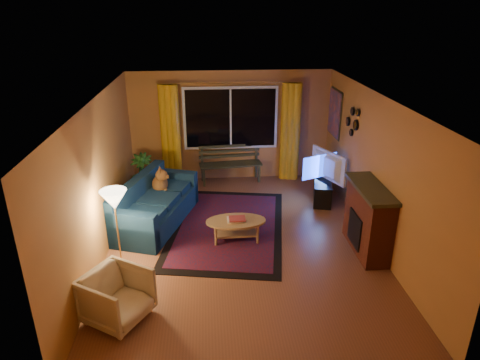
{
  "coord_description": "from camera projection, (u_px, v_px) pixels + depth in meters",
  "views": [
    {
      "loc": [
        -0.54,
        -6.41,
        3.85
      ],
      "look_at": [
        0.0,
        0.3,
        1.05
      ],
      "focal_mm": 32.0,
      "sensor_mm": 36.0,
      "label": 1
    }
  ],
  "objects": [
    {
      "name": "floor",
      "position": [
        241.0,
        243.0,
        7.42
      ],
      "size": [
        4.5,
        6.0,
        0.02
      ],
      "primitive_type": "cube",
      "color": "brown",
      "rests_on": "ground"
    },
    {
      "name": "ceiling",
      "position": [
        242.0,
        98.0,
        6.45
      ],
      "size": [
        4.5,
        6.0,
        0.02
      ],
      "primitive_type": "cube",
      "color": "white",
      "rests_on": "ground"
    },
    {
      "name": "wall_back",
      "position": [
        231.0,
        126.0,
        9.71
      ],
      "size": [
        4.5,
        0.02,
        2.5
      ],
      "primitive_type": "cube",
      "color": "#BD793B",
      "rests_on": "ground"
    },
    {
      "name": "wall_left",
      "position": [
        100.0,
        180.0,
        6.77
      ],
      "size": [
        0.02,
        6.0,
        2.5
      ],
      "primitive_type": "cube",
      "color": "#BD793B",
      "rests_on": "ground"
    },
    {
      "name": "wall_right",
      "position": [
        377.0,
        172.0,
        7.1
      ],
      "size": [
        0.02,
        6.0,
        2.5
      ],
      "primitive_type": "cube",
      "color": "#BD793B",
      "rests_on": "ground"
    },
    {
      "name": "window",
      "position": [
        231.0,
        118.0,
        9.57
      ],
      "size": [
        2.0,
        0.02,
        1.3
      ],
      "primitive_type": "cube",
      "color": "black",
      "rests_on": "wall_back"
    },
    {
      "name": "curtain_rod",
      "position": [
        230.0,
        83.0,
        9.22
      ],
      "size": [
        3.2,
        0.03,
        0.03
      ],
      "primitive_type": "cylinder",
      "rotation": [
        0.0,
        1.57,
        0.0
      ],
      "color": "#BF8C3F",
      "rests_on": "wall_back"
    },
    {
      "name": "curtain_left",
      "position": [
        171.0,
        135.0,
        9.54
      ],
      "size": [
        0.36,
        0.36,
        2.24
      ],
      "primitive_type": "cylinder",
      "color": "gold",
      "rests_on": "ground"
    },
    {
      "name": "curtain_right",
      "position": [
        290.0,
        132.0,
        9.74
      ],
      "size": [
        0.36,
        0.36,
        2.24
      ],
      "primitive_type": "cylinder",
      "color": "gold",
      "rests_on": "ground"
    },
    {
      "name": "bench",
      "position": [
        231.0,
        173.0,
        9.87
      ],
      "size": [
        1.45,
        0.56,
        0.42
      ],
      "primitive_type": "cube",
      "rotation": [
        0.0,
        0.0,
        0.11
      ],
      "color": "#2E2D1A",
      "rests_on": "ground"
    },
    {
      "name": "potted_plant",
      "position": [
        142.0,
        173.0,
        9.29
      ],
      "size": [
        0.5,
        0.5,
        0.85
      ],
      "primitive_type": "imported",
      "rotation": [
        0.0,
        0.0,
        0.06
      ],
      "color": "#235B1E",
      "rests_on": "ground"
    },
    {
      "name": "sofa",
      "position": [
        156.0,
        202.0,
        7.91
      ],
      "size": [
        1.54,
        2.31,
        0.86
      ],
      "primitive_type": "cube",
      "rotation": [
        0.0,
        0.0,
        -0.32
      ],
      "color": "#102A48",
      "rests_on": "ground"
    },
    {
      "name": "dog",
      "position": [
        160.0,
        180.0,
        8.26
      ],
      "size": [
        0.37,
        0.48,
        0.5
      ],
      "primitive_type": null,
      "rotation": [
        0.0,
        0.0,
        0.09
      ],
      "color": "brown",
      "rests_on": "sofa"
    },
    {
      "name": "armchair",
      "position": [
        117.0,
        295.0,
        5.49
      ],
      "size": [
        0.97,
        0.99,
        0.75
      ],
      "primitive_type": "imported",
      "rotation": [
        0.0,
        0.0,
        1.01
      ],
      "color": "beige",
      "rests_on": "ground"
    },
    {
      "name": "floor_lamp",
      "position": [
        118.0,
        230.0,
        6.5
      ],
      "size": [
        0.28,
        0.28,
        1.29
      ],
      "primitive_type": "cylinder",
      "rotation": [
        0.0,
        0.0,
        -0.35
      ],
      "color": "#BF8C3F",
      "rests_on": "ground"
    },
    {
      "name": "rug",
      "position": [
        228.0,
        227.0,
        7.9
      ],
      "size": [
        2.5,
        3.44,
        0.02
      ],
      "primitive_type": "cube",
      "rotation": [
        0.0,
        0.0,
        -0.17
      ],
      "color": "#600C14",
      "rests_on": "ground"
    },
    {
      "name": "coffee_table",
      "position": [
        236.0,
        230.0,
        7.44
      ],
      "size": [
        1.05,
        1.05,
        0.38
      ],
      "primitive_type": "cylinder",
      "rotation": [
        0.0,
        0.0,
        0.01
      ],
      "color": "tan",
      "rests_on": "ground"
    },
    {
      "name": "tv_console",
      "position": [
        323.0,
        189.0,
        8.98
      ],
      "size": [
        0.6,
        1.11,
        0.44
      ],
      "primitive_type": "cube",
      "rotation": [
        0.0,
        0.0,
        -0.24
      ],
      "color": "black",
      "rests_on": "ground"
    },
    {
      "name": "television",
      "position": [
        324.0,
        166.0,
        8.78
      ],
      "size": [
        0.55,
        1.02,
        0.6
      ],
      "primitive_type": "imported",
      "rotation": [
        0.0,
        0.0,
        1.98
      ],
      "color": "black",
      "rests_on": "tv_console"
    },
    {
      "name": "fireplace",
      "position": [
        368.0,
        221.0,
        6.99
      ],
      "size": [
        0.4,
        1.2,
        1.1
      ],
      "primitive_type": "cube",
      "color": "maroon",
      "rests_on": "ground"
    },
    {
      "name": "mirror_cluster",
      "position": [
        352.0,
        120.0,
        8.09
      ],
      "size": [
        0.06,
        0.6,
        0.56
      ],
      "primitive_type": null,
      "color": "black",
      "rests_on": "wall_right"
    },
    {
      "name": "painting",
      "position": [
        335.0,
        113.0,
        9.2
      ],
      "size": [
        0.04,
        0.76,
        0.96
      ],
      "primitive_type": "cube",
      "color": "#C84B23",
      "rests_on": "wall_right"
    }
  ]
}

